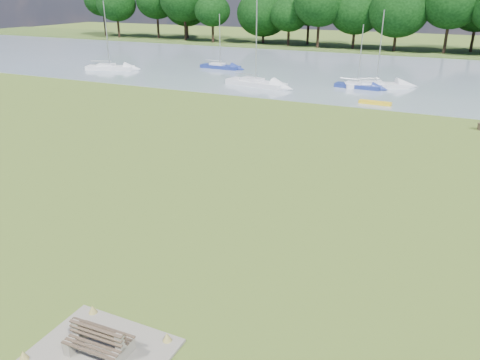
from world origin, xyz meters
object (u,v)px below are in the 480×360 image
at_px(sailboat_0, 220,65).
at_px(sailboat_6, 255,81).
at_px(sailboat_3, 357,84).
at_px(sailboat_2, 109,66).
at_px(sailboat_7, 376,84).
at_px(kayak, 375,103).
at_px(bench_pair, 99,341).

relative_size(sailboat_0, sailboat_6, 0.76).
bearing_deg(sailboat_3, sailboat_2, -173.48).
bearing_deg(sailboat_7, sailboat_0, 144.22).
bearing_deg(sailboat_0, kayak, -26.17).
height_order(kayak, sailboat_7, sailboat_7).
xyz_separation_m(sailboat_6, sailboat_7, (12.88, 4.85, -0.08)).
xyz_separation_m(sailboat_3, sailboat_7, (1.82, 1.25, 0.03)).
bearing_deg(sailboat_3, kayak, -61.87).
bearing_deg(sailboat_0, sailboat_2, -147.55).
distance_m(kayak, sailboat_0, 27.46).
bearing_deg(sailboat_2, sailboat_3, -16.59).
height_order(kayak, sailboat_6, sailboat_6).
relative_size(kayak, sailboat_3, 0.45).
bearing_deg(sailboat_6, kayak, -2.69).
relative_size(sailboat_0, sailboat_7, 0.87).
height_order(bench_pair, sailboat_2, sailboat_2).
bearing_deg(bench_pair, kayak, 85.71).
bearing_deg(sailboat_2, sailboat_6, -24.39).
xyz_separation_m(bench_pair, sailboat_6, (-12.61, 41.78, 0.04)).
bearing_deg(bench_pair, sailboat_0, 111.66).
bearing_deg(kayak, sailboat_2, 174.62).
relative_size(bench_pair, sailboat_0, 0.27).
relative_size(kayak, sailboat_7, 0.37).
distance_m(kayak, sailboat_2, 37.82).
bearing_deg(sailboat_7, sailboat_3, -169.09).
xyz_separation_m(sailboat_0, sailboat_6, (9.58, -9.69, 0.07)).
distance_m(sailboat_2, sailboat_7, 35.98).
height_order(sailboat_0, sailboat_2, sailboat_2).
distance_m(bench_pair, kayak, 38.04).
height_order(sailboat_3, sailboat_7, sailboat_7).
height_order(sailboat_2, sailboat_3, sailboat_2).
xyz_separation_m(sailboat_3, sailboat_6, (-11.07, -3.60, 0.10)).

